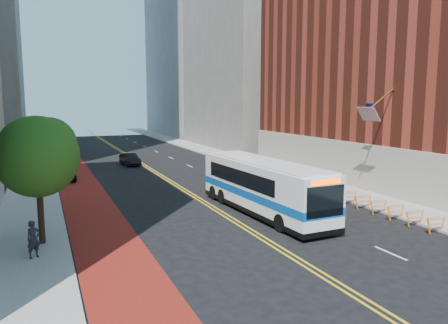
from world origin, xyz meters
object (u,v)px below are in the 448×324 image
street_tree (38,153)px  car_c (58,155)px  car_b (130,159)px  transit_bus (262,186)px  car_a (63,173)px  pedestrian (33,239)px

street_tree → car_c: 34.56m
street_tree → car_c: size_ratio=1.23×
car_b → car_c: bearing=132.7°
street_tree → car_b: size_ratio=1.55×
transit_bus → car_a: transit_bus is taller
street_tree → car_a: 20.41m
transit_bus → car_c: transit_bus is taller
transit_bus → car_a: size_ratio=2.99×
street_tree → car_a: street_tree is taller
street_tree → car_a: size_ratio=1.51×
transit_bus → street_tree: bearing=-176.4°
car_a → car_c: size_ratio=0.81×
street_tree → pedestrian: size_ratio=3.70×
transit_bus → pedestrian: (-14.24, -3.81, -0.83)m
car_b → car_c: size_ratio=0.79×
street_tree → transit_bus: 14.24m
car_c → street_tree: bearing=-76.7°
car_b → street_tree: bearing=-115.4°
transit_bus → car_c: size_ratio=2.43×
car_a → car_b: bearing=36.0°
street_tree → car_b: bearing=70.4°
street_tree → car_b: 29.35m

